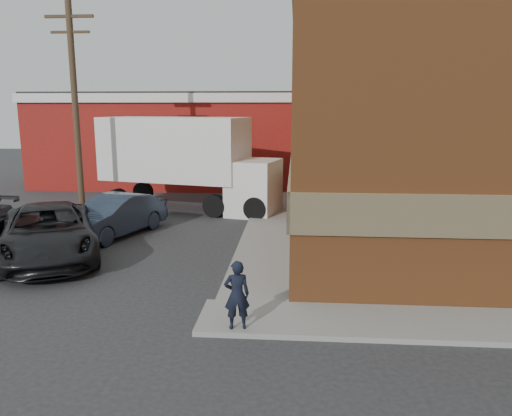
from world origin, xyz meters
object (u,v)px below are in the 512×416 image
(man, at_px, (237,295))
(box_truck, at_px, (191,157))
(utility_pole, at_px, (75,107))
(warehouse, at_px, (175,138))
(suv_a, at_px, (48,232))
(brick_building, at_px, (473,109))
(sedan, at_px, (114,216))

(man, distance_m, box_truck, 13.44)
(utility_pole, distance_m, box_truck, 5.39)
(warehouse, xyz_separation_m, box_truck, (2.81, -8.71, -0.34))
(utility_pole, xyz_separation_m, box_truck, (4.31, 2.29, -2.27))
(suv_a, xyz_separation_m, box_truck, (2.97, 7.93, 1.63))
(brick_building, relative_size, man, 12.23)
(brick_building, relative_size, warehouse, 1.12)
(sedan, height_order, suv_a, suv_a)
(suv_a, bearing_deg, man, -62.81)
(utility_pole, height_order, suv_a, utility_pole)
(box_truck, bearing_deg, warehouse, 121.95)
(brick_building, relative_size, utility_pole, 2.03)
(man, height_order, suv_a, suv_a)
(utility_pole, xyz_separation_m, suv_a, (1.34, -5.64, -3.90))
(warehouse, relative_size, sedan, 3.51)
(man, bearing_deg, sedan, -67.41)
(sedan, relative_size, box_truck, 0.51)
(warehouse, xyz_separation_m, suv_a, (-0.16, -16.64, -1.97))
(suv_a, bearing_deg, warehouse, 63.41)
(warehouse, distance_m, utility_pole, 11.27)
(warehouse, distance_m, sedan, 13.91)
(warehouse, xyz_separation_m, utility_pole, (-1.50, -11.00, 1.93))
(brick_building, height_order, suv_a, brick_building)
(utility_pole, distance_m, sedan, 5.39)
(brick_building, distance_m, suv_a, 16.16)
(utility_pole, relative_size, sedan, 1.94)
(man, bearing_deg, utility_pole, -65.68)
(brick_building, xyz_separation_m, utility_pole, (-16.00, 0.00, 0.06))
(utility_pole, bearing_deg, sedan, -48.54)
(man, bearing_deg, suv_a, -49.33)
(utility_pole, relative_size, box_truck, 0.99)
(sedan, bearing_deg, brick_building, 30.90)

